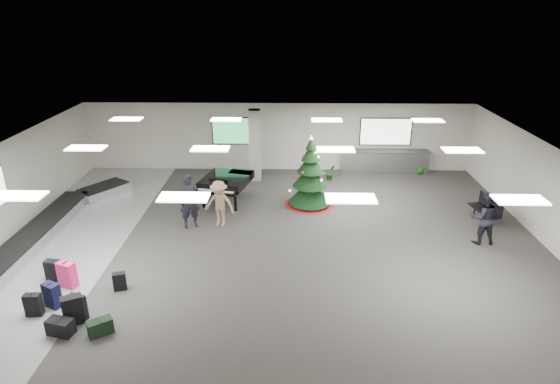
{
  "coord_description": "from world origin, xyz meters",
  "views": [
    {
      "loc": [
        0.52,
        -14.29,
        7.48
      ],
      "look_at": [
        0.21,
        1.0,
        1.26
      ],
      "focal_mm": 30.0,
      "sensor_mm": 36.0,
      "label": 1
    }
  ],
  "objects_px": {
    "christmas_tree": "(310,181)",
    "bench": "(487,208)",
    "service_counter": "(384,161)",
    "potted_plant_left": "(331,172)",
    "pink_suitcase": "(67,275)",
    "traveler_bench": "(483,218)",
    "traveler_b": "(219,204)",
    "baggage_carousel": "(45,230)",
    "potted_plant_right": "(420,164)",
    "traveler_a": "(190,201)",
    "grand_piano": "(225,182)"
  },
  "relations": [
    {
      "from": "christmas_tree",
      "to": "potted_plant_left",
      "type": "relative_size",
      "value": 3.87
    },
    {
      "from": "traveler_a",
      "to": "traveler_bench",
      "type": "xyz_separation_m",
      "value": [
        9.88,
        -1.0,
        -0.09
      ]
    },
    {
      "from": "christmas_tree",
      "to": "traveler_bench",
      "type": "xyz_separation_m",
      "value": [
        5.57,
        -3.08,
        -0.07
      ]
    },
    {
      "from": "traveler_b",
      "to": "potted_plant_right",
      "type": "distance_m",
      "value": 10.29
    },
    {
      "from": "bench",
      "to": "traveler_bench",
      "type": "bearing_deg",
      "value": -127.08
    },
    {
      "from": "bench",
      "to": "traveler_bench",
      "type": "height_order",
      "value": "traveler_bench"
    },
    {
      "from": "grand_piano",
      "to": "potted_plant_left",
      "type": "bearing_deg",
      "value": 44.22
    },
    {
      "from": "traveler_b",
      "to": "bench",
      "type": "bearing_deg",
      "value": 17.72
    },
    {
      "from": "pink_suitcase",
      "to": "potted_plant_right",
      "type": "height_order",
      "value": "potted_plant_right"
    },
    {
      "from": "baggage_carousel",
      "to": "service_counter",
      "type": "height_order",
      "value": "service_counter"
    },
    {
      "from": "service_counter",
      "to": "grand_piano",
      "type": "relative_size",
      "value": 1.62
    },
    {
      "from": "traveler_a",
      "to": "traveler_bench",
      "type": "height_order",
      "value": "traveler_a"
    },
    {
      "from": "grand_piano",
      "to": "traveler_b",
      "type": "relative_size",
      "value": 1.46
    },
    {
      "from": "potted_plant_left",
      "to": "traveler_bench",
      "type": "bearing_deg",
      "value": -52.21
    },
    {
      "from": "bench",
      "to": "traveler_bench",
      "type": "xyz_separation_m",
      "value": [
        -0.86,
        -1.71,
        0.4
      ]
    },
    {
      "from": "traveler_bench",
      "to": "traveler_b",
      "type": "bearing_deg",
      "value": -8.62
    },
    {
      "from": "grand_piano",
      "to": "traveler_b",
      "type": "distance_m",
      "value": 2.11
    },
    {
      "from": "traveler_a",
      "to": "traveler_bench",
      "type": "relative_size",
      "value": 1.09
    },
    {
      "from": "service_counter",
      "to": "potted_plant_left",
      "type": "relative_size",
      "value": 5.47
    },
    {
      "from": "traveler_b",
      "to": "potted_plant_right",
      "type": "bearing_deg",
      "value": 47.57
    },
    {
      "from": "service_counter",
      "to": "potted_plant_left",
      "type": "height_order",
      "value": "service_counter"
    },
    {
      "from": "bench",
      "to": "traveler_b",
      "type": "distance_m",
      "value": 9.74
    },
    {
      "from": "baggage_carousel",
      "to": "potted_plant_right",
      "type": "distance_m",
      "value": 15.91
    },
    {
      "from": "potted_plant_left",
      "to": "potted_plant_right",
      "type": "distance_m",
      "value": 4.36
    },
    {
      "from": "baggage_carousel",
      "to": "traveler_a",
      "type": "distance_m",
      "value": 5.01
    },
    {
      "from": "christmas_tree",
      "to": "bench",
      "type": "height_order",
      "value": "christmas_tree"
    },
    {
      "from": "grand_piano",
      "to": "traveler_b",
      "type": "bearing_deg",
      "value": -74.62
    },
    {
      "from": "pink_suitcase",
      "to": "traveler_bench",
      "type": "height_order",
      "value": "traveler_bench"
    },
    {
      "from": "baggage_carousel",
      "to": "traveler_bench",
      "type": "height_order",
      "value": "traveler_bench"
    },
    {
      "from": "pink_suitcase",
      "to": "potted_plant_right",
      "type": "xyz_separation_m",
      "value": [
        12.34,
        9.64,
        0.08
      ]
    },
    {
      "from": "potted_plant_right",
      "to": "traveler_a",
      "type": "bearing_deg",
      "value": -149.01
    },
    {
      "from": "traveler_a",
      "to": "potted_plant_right",
      "type": "height_order",
      "value": "traveler_a"
    },
    {
      "from": "bench",
      "to": "traveler_b",
      "type": "xyz_separation_m",
      "value": [
        -9.71,
        -0.6,
        0.34
      ]
    },
    {
      "from": "grand_piano",
      "to": "potted_plant_right",
      "type": "distance_m",
      "value": 9.36
    },
    {
      "from": "baggage_carousel",
      "to": "grand_piano",
      "type": "xyz_separation_m",
      "value": [
        5.83,
        3.04,
        0.67
      ]
    },
    {
      "from": "traveler_b",
      "to": "potted_plant_left",
      "type": "xyz_separation_m",
      "value": [
        4.33,
        4.72,
        -0.48
      ]
    },
    {
      "from": "baggage_carousel",
      "to": "christmas_tree",
      "type": "relative_size",
      "value": 3.38
    },
    {
      "from": "traveler_bench",
      "to": "potted_plant_right",
      "type": "height_order",
      "value": "traveler_bench"
    },
    {
      "from": "potted_plant_left",
      "to": "potted_plant_right",
      "type": "bearing_deg",
      "value": 12.35
    },
    {
      "from": "service_counter",
      "to": "christmas_tree",
      "type": "relative_size",
      "value": 1.41
    },
    {
      "from": "traveler_a",
      "to": "baggage_carousel",
      "type": "bearing_deg",
      "value": 166.29
    },
    {
      "from": "service_counter",
      "to": "pink_suitcase",
      "type": "xyz_separation_m",
      "value": [
        -10.69,
        -9.79,
        -0.16
      ]
    },
    {
      "from": "pink_suitcase",
      "to": "traveler_bench",
      "type": "xyz_separation_m",
      "value": [
        12.61,
        2.87,
        0.53
      ]
    },
    {
      "from": "service_counter",
      "to": "traveler_b",
      "type": "distance_m",
      "value": 9.05
    },
    {
      "from": "potted_plant_left",
      "to": "potted_plant_right",
      "type": "relative_size",
      "value": 0.81
    },
    {
      "from": "baggage_carousel",
      "to": "traveler_bench",
      "type": "relative_size",
      "value": 5.31
    },
    {
      "from": "baggage_carousel",
      "to": "pink_suitcase",
      "type": "distance_m",
      "value": 3.74
    },
    {
      "from": "traveler_a",
      "to": "traveler_bench",
      "type": "distance_m",
      "value": 9.93
    },
    {
      "from": "christmas_tree",
      "to": "potted_plant_left",
      "type": "xyz_separation_m",
      "value": [
        1.04,
        2.76,
        -0.61
      ]
    },
    {
      "from": "traveler_a",
      "to": "traveler_bench",
      "type": "bearing_deg",
      "value": -28.89
    }
  ]
}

